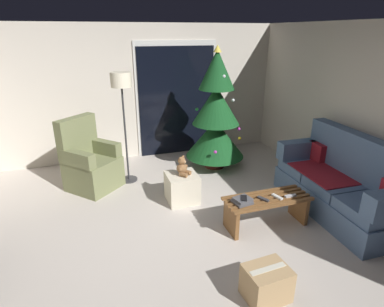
{
  "coord_description": "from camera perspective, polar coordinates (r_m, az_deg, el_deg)",
  "views": [
    {
      "loc": [
        -0.81,
        -2.97,
        2.35
      ],
      "look_at": [
        0.4,
        0.7,
        0.85
      ],
      "focal_mm": 29.56,
      "sensor_mm": 36.0,
      "label": 1
    }
  ],
  "objects": [
    {
      "name": "ground_plane",
      "position": [
        3.88,
        -2.47,
        -16.14
      ],
      "size": [
        7.0,
        7.0,
        0.0
      ],
      "primitive_type": "plane",
      "color": "#BCB2A8"
    },
    {
      "name": "wall_back",
      "position": [
        6.19,
        -10.61,
        10.59
      ],
      "size": [
        5.72,
        0.12,
        2.5
      ],
      "primitive_type": "cube",
      "color": "beige",
      "rests_on": "ground"
    },
    {
      "name": "patio_door_frame",
      "position": [
        6.31,
        -2.79,
        9.74
      ],
      "size": [
        1.6,
        0.02,
        2.2
      ],
      "primitive_type": "cube",
      "color": "silver",
      "rests_on": "ground"
    },
    {
      "name": "patio_door_glass",
      "position": [
        6.3,
        -2.74,
        9.26
      ],
      "size": [
        1.5,
        0.02,
        2.1
      ],
      "primitive_type": "cube",
      "color": "black",
      "rests_on": "ground"
    },
    {
      "name": "couch",
      "position": [
        4.76,
        25.35,
        -5.2
      ],
      "size": [
        0.85,
        1.97,
        1.08
      ],
      "color": "slate",
      "rests_on": "ground"
    },
    {
      "name": "coffee_table",
      "position": [
        4.17,
        13.32,
        -9.35
      ],
      "size": [
        1.1,
        0.4,
        0.41
      ],
      "color": "brown",
      "rests_on": "ground"
    },
    {
      "name": "remote_white",
      "position": [
        4.12,
        15.13,
        -7.56
      ],
      "size": [
        0.08,
        0.16,
        0.02
      ],
      "primitive_type": "cube",
      "rotation": [
        0.0,
        0.0,
        3.41
      ],
      "color": "silver",
      "rests_on": "coffee_table"
    },
    {
      "name": "remote_graphite",
      "position": [
        4.03,
        12.71,
        -8.0
      ],
      "size": [
        0.11,
        0.16,
        0.02
      ],
      "primitive_type": "cube",
      "rotation": [
        0.0,
        0.0,
        3.62
      ],
      "color": "#333338",
      "rests_on": "coffee_table"
    },
    {
      "name": "remote_silver",
      "position": [
        4.19,
        17.36,
        -7.3
      ],
      "size": [
        0.16,
        0.05,
        0.02
      ],
      "primitive_type": "cube",
      "rotation": [
        0.0,
        0.0,
        4.7
      ],
      "color": "#ADADB2",
      "rests_on": "coffee_table"
    },
    {
      "name": "book_stack",
      "position": [
        3.91,
        9.07,
        -8.38
      ],
      "size": [
        0.24,
        0.23,
        0.06
      ],
      "color": "#4C4C51",
      "rests_on": "coffee_table"
    },
    {
      "name": "cell_phone",
      "position": [
        3.89,
        9.35,
        -7.93
      ],
      "size": [
        0.13,
        0.16,
        0.01
      ],
      "primitive_type": "cube",
      "rotation": [
        0.0,
        0.0,
        -0.45
      ],
      "color": "black",
      "rests_on": "book_stack"
    },
    {
      "name": "christmas_tree",
      "position": [
        5.59,
        4.29,
        6.62
      ],
      "size": [
        1.05,
        1.05,
        2.15
      ],
      "color": "#4C1E19",
      "rests_on": "ground"
    },
    {
      "name": "armchair",
      "position": [
        5.23,
        -17.89,
        -1.78
      ],
      "size": [
        0.97,
        0.97,
        1.13
      ],
      "color": "olive",
      "rests_on": "ground"
    },
    {
      "name": "floor_lamp",
      "position": [
        5.01,
        -12.53,
        10.99
      ],
      "size": [
        0.32,
        0.32,
        1.78
      ],
      "color": "#2D2D30",
      "rests_on": "ground"
    },
    {
      "name": "ottoman",
      "position": [
        4.66,
        -1.82,
        -6.17
      ],
      "size": [
        0.44,
        0.44,
        0.42
      ],
      "primitive_type": "cube",
      "color": "beige",
      "rests_on": "ground"
    },
    {
      "name": "teddy_bear_chestnut",
      "position": [
        4.51,
        -1.75,
        -2.46
      ],
      "size": [
        0.21,
        0.22,
        0.29
      ],
      "color": "brown",
      "rests_on": "ottoman"
    },
    {
      "name": "teddy_bear_cream_by_tree",
      "position": [
        5.34,
        -2.1,
        -3.51
      ],
      "size": [
        0.21,
        0.22,
        0.29
      ],
      "color": "beige",
      "rests_on": "ground"
    },
    {
      "name": "cardboard_box_taped_mid_floor",
      "position": [
        3.25,
        13.29,
        -21.79
      ],
      "size": [
        0.42,
        0.34,
        0.33
      ],
      "color": "tan",
      "rests_on": "ground"
    }
  ]
}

